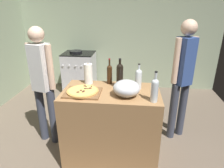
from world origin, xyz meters
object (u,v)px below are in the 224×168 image
Objects in this scene: wine_bottle_green at (155,89)px; paper_towel_roll at (88,74)px; person_in_red at (183,75)px; pizza at (83,91)px; wine_bottle_clear at (110,73)px; person_in_stripes at (43,80)px; wine_bottle_dark at (138,78)px; stove at (80,72)px; mixing_bowl at (126,88)px; wine_bottle_amber at (120,75)px.

paper_towel_roll is at bearing 150.82° from wine_bottle_green.
wine_bottle_green is 0.19× the size of person_in_red.
wine_bottle_clear is (0.26, 0.34, 0.10)m from pizza.
wine_bottle_clear is at bearing -161.47° from person_in_red.
person_in_stripes reaches higher than pizza.
wine_bottle_green reaches higher than paper_towel_roll.
wine_bottle_green is (0.16, -0.32, 0.01)m from wine_bottle_dark.
stove is at bearing 90.66° from person_in_stripes.
wine_bottle_clear is 0.20× the size of person_in_stripes.
wine_bottle_dark is at bearing 59.12° from mixing_bowl.
person_in_stripes reaches higher than paper_towel_roll.
paper_towel_roll is 0.71× the size of wine_bottle_amber.
person_in_red reaches higher than wine_bottle_amber.
mixing_bowl is 0.82× the size of wine_bottle_amber.
wine_bottle_amber is at bearing 138.58° from wine_bottle_green.
wine_bottle_clear is 0.68m from wine_bottle_green.
mixing_bowl is 0.17× the size of person_in_red.
mixing_bowl is 2.56m from stove.
wine_bottle_clear is 1.06× the size of wine_bottle_dark.
wine_bottle_clear is at bearing 52.01° from pizza.
wine_bottle_clear is 0.90m from person_in_stripes.
person_in_stripes is (-1.03, 0.13, -0.16)m from wine_bottle_amber.
pizza is 0.21× the size of person_in_red.
mixing_bowl is at bearing -62.85° from stove.
paper_towel_roll is 0.28× the size of stove.
paper_towel_roll is at bearing -71.07° from stove.
wine_bottle_amber is (0.40, 0.21, 0.13)m from pizza.
mixing_bowl is 0.96× the size of wine_bottle_dark.
person_in_red reaches higher than pizza.
person_in_stripes is (-0.63, 0.03, -0.12)m from paper_towel_roll.
wine_bottle_green is 1.48m from person_in_stripes.
wine_bottle_green is (0.77, -0.12, 0.11)m from pizza.
wine_bottle_amber is 0.21× the size of person_in_red.
mixing_bowl is (0.49, -0.01, 0.06)m from pizza.
person_in_stripes is at bearing 179.35° from wine_bottle_clear.
wine_bottle_dark is 0.19× the size of person_in_stripes.
pizza is at bearing -151.69° from wine_bottle_amber.
person_in_red reaches higher than wine_bottle_dark.
wine_bottle_amber is 2.35m from stove.
wine_bottle_amber reaches higher than mixing_bowl.
mixing_bowl is 1.18m from person_in_stripes.
mixing_bowl is 0.31m from wine_bottle_green.
wine_bottle_dark is 2.45m from stove.
paper_towel_roll is at bearing 165.71° from wine_bottle_amber.
paper_towel_roll is 1.28m from person_in_red.
paper_towel_roll is 0.84× the size of wine_bottle_dark.
wine_bottle_amber is (0.40, -0.10, 0.04)m from paper_towel_roll.
wine_bottle_dark is at bearing -6.37° from person_in_stripes.
wine_bottle_green is 0.35× the size of stove.
mixing_bowl is 1.14× the size of paper_towel_roll.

